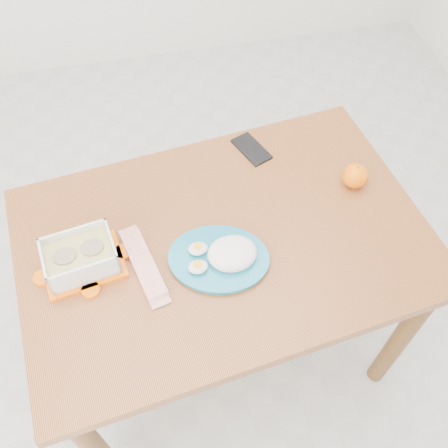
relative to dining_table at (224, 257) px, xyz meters
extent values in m
plane|color=#B7B7B2|center=(-0.06, 0.18, -0.64)|extent=(3.50, 3.50, 0.00)
cube|color=#A8582F|center=(0.00, 0.00, 0.09)|extent=(1.21, 0.89, 0.04)
cylinder|color=brown|center=(-0.46, -0.38, -0.29)|extent=(0.06, 0.06, 0.71)
cylinder|color=brown|center=(0.54, -0.25, -0.29)|extent=(0.06, 0.06, 0.71)
cylinder|color=brown|center=(-0.54, 0.25, -0.29)|extent=(0.06, 0.06, 0.71)
cylinder|color=brown|center=(0.46, 0.38, -0.29)|extent=(0.06, 0.06, 0.71)
cube|color=#FA6607|center=(-0.39, -0.01, 0.11)|extent=(0.23, 0.19, 0.01)
cube|color=silver|center=(-0.39, -0.01, 0.16)|extent=(0.20, 0.16, 0.08)
cube|color=tan|center=(-0.39, -0.01, 0.15)|extent=(0.19, 0.15, 0.05)
cylinder|color=#9A8565|center=(-0.42, -0.02, 0.17)|extent=(0.07, 0.07, 0.02)
cylinder|color=#9A8565|center=(-0.35, -0.01, 0.17)|extent=(0.07, 0.07, 0.02)
sphere|color=orange|center=(0.42, 0.10, 0.14)|extent=(0.08, 0.08, 0.08)
cylinder|color=teal|center=(-0.03, -0.07, 0.11)|extent=(0.33, 0.33, 0.02)
ellipsoid|color=white|center=(0.00, -0.08, 0.15)|extent=(0.16, 0.15, 0.06)
ellipsoid|color=white|center=(-0.08, -0.04, 0.14)|extent=(0.06, 0.05, 0.03)
ellipsoid|color=white|center=(-0.09, -0.10, 0.14)|extent=(0.06, 0.05, 0.03)
cube|color=red|center=(-0.23, -0.05, 0.12)|extent=(0.10, 0.23, 0.02)
cube|color=black|center=(0.16, 0.31, 0.11)|extent=(0.11, 0.15, 0.01)
camera|label=1|loc=(-0.17, -0.77, 1.25)|focal=40.00mm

